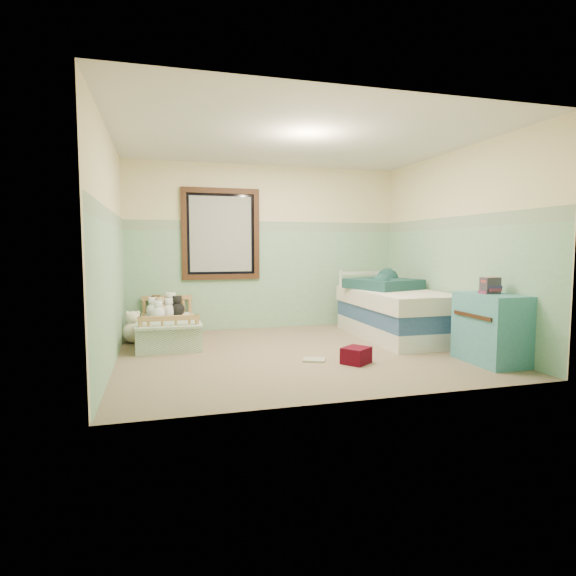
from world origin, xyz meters
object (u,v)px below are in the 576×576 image
object	(u,v)px
plush_floor_cream	(133,332)
twin_bed_frame	(395,330)
red_pillow	(356,355)
plush_floor_tan	(146,343)
dresser	(491,329)
floor_book	(314,360)
toddler_bed_frame	(168,335)

from	to	relation	value
plush_floor_cream	twin_bed_frame	world-z (taller)	plush_floor_cream
plush_floor_cream	red_pillow	world-z (taller)	plush_floor_cream
plush_floor_tan	dresser	distance (m)	3.94
plush_floor_cream	dresser	world-z (taller)	dresser
red_pillow	floor_book	size ratio (longest dim) A/B	1.16
red_pillow	toddler_bed_frame	bearing A→B (deg)	138.51
dresser	red_pillow	distance (m)	1.49
plush_floor_cream	floor_book	bearing A→B (deg)	-38.08
twin_bed_frame	dresser	bearing A→B (deg)	-78.91
plush_floor_tan	dresser	world-z (taller)	dresser
floor_book	plush_floor_cream	bearing A→B (deg)	165.17
plush_floor_cream	dresser	size ratio (longest dim) A/B	0.38
dresser	red_pillow	world-z (taller)	dresser
twin_bed_frame	plush_floor_tan	bearing A→B (deg)	-179.38
red_pillow	floor_book	bearing A→B (deg)	150.44
plush_floor_tan	red_pillow	xyz separation A→B (m)	(2.21, -1.15, -0.03)
dresser	red_pillow	size ratio (longest dim) A/B	2.67
plush_floor_tan	twin_bed_frame	bearing A→B (deg)	0.62
red_pillow	plush_floor_cream	bearing A→B (deg)	143.23
plush_floor_cream	floor_book	xyz separation A→B (m)	(1.98, -1.56, -0.13)
dresser	plush_floor_cream	bearing A→B (deg)	150.57
floor_book	red_pillow	bearing A→B (deg)	-6.30
twin_bed_frame	floor_book	bearing A→B (deg)	-147.66
plush_floor_tan	floor_book	xyz separation A→B (m)	(1.81, -0.92, -0.11)
plush_floor_tan	red_pillow	world-z (taller)	plush_floor_tan
toddler_bed_frame	plush_floor_tan	size ratio (longest dim) A/B	6.11
toddler_bed_frame	dresser	size ratio (longest dim) A/B	1.88
plush_floor_cream	plush_floor_tan	size ratio (longest dim) A/B	1.23
red_pillow	plush_floor_tan	bearing A→B (deg)	152.48
twin_bed_frame	floor_book	xyz separation A→B (m)	(-1.52, -0.96, -0.10)
toddler_bed_frame	floor_book	size ratio (longest dim) A/B	5.85
twin_bed_frame	plush_floor_cream	bearing A→B (deg)	170.34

